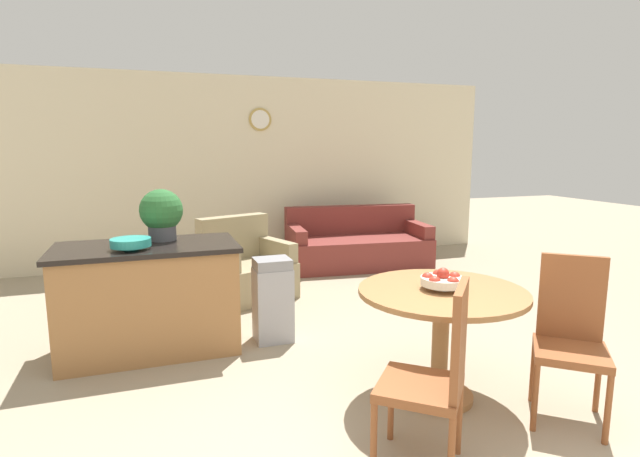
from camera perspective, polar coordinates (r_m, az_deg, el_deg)
The scene contains 11 objects.
wall_back at distance 7.46m, azimuth -9.08°, elevation 6.60°, with size 8.00×0.09×2.70m.
dining_table at distance 3.46m, azimuth 13.70°, elevation -9.55°, with size 1.11×1.11×0.77m.
dining_chair_near_left at distance 2.74m, azimuth 13.14°, elevation -15.63°, with size 0.59×0.59×1.02m.
dining_chair_near_right at distance 3.55m, azimuth 26.73°, elevation -10.52°, with size 0.59×0.59×1.02m.
fruit_bowl at distance 3.39m, azimuth 13.80°, elevation -5.77°, with size 0.29×0.29×0.15m.
kitchen_island at distance 4.42m, azimuth -18.94°, elevation -7.52°, with size 1.45×0.79×0.90m.
teal_bowl at distance 4.15m, azimuth -20.82°, elevation -1.53°, with size 0.31×0.31×0.09m.
potted_plant at distance 4.46m, azimuth -17.68°, elevation 1.70°, with size 0.36×0.36×0.44m.
trash_bin at distance 4.44m, azimuth -5.42°, elevation -8.14°, with size 0.32×0.28×0.74m.
couch at distance 7.19m, azimuth 4.21°, elevation -1.97°, with size 2.05×1.17×0.83m.
armchair at distance 5.78m, azimuth -8.50°, elevation -4.74°, with size 1.09×1.07×0.90m.
Camera 1 is at (-1.32, -1.77, 1.70)m, focal length 28.00 mm.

